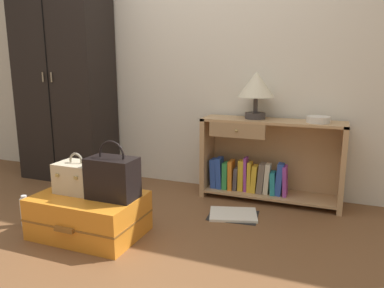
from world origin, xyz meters
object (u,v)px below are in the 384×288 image
object	(u,v)px
bookshelf	(264,162)
handbag	(113,177)
bowl	(318,120)
suitcase_large	(89,215)
train_case	(77,177)
bottle	(25,211)
wardrobe	(64,76)
open_book_on_floor	(233,215)
table_lamp	(256,87)

from	to	relation	value
bookshelf	handbag	distance (m)	1.35
bowl	suitcase_large	xyz separation A→B (m)	(-1.38, -1.09, -0.58)
bowl	train_case	size ratio (longest dim) A/B	0.66
bookshelf	train_case	size ratio (longest dim) A/B	4.21
suitcase_large	bottle	bearing A→B (deg)	-174.32
wardrobe	train_case	size ratio (longest dim) A/B	7.39
train_case	bookshelf	bearing A→B (deg)	45.35
bookshelf	open_book_on_floor	size ratio (longest dim) A/B	2.79
wardrobe	suitcase_large	world-z (taller)	wardrobe
bookshelf	train_case	xyz separation A→B (m)	(-1.07, -1.08, 0.06)
bookshelf	open_book_on_floor	xyz separation A→B (m)	(-0.14, -0.45, -0.32)
wardrobe	bottle	bearing A→B (deg)	-65.80
handbag	train_case	bearing A→B (deg)	177.92
train_case	open_book_on_floor	bearing A→B (deg)	33.99
suitcase_large	bottle	distance (m)	0.52
wardrobe	bookshelf	world-z (taller)	wardrobe
train_case	bowl	bearing A→B (deg)	35.43
handbag	open_book_on_floor	size ratio (longest dim) A/B	0.92
table_lamp	handbag	bearing A→B (deg)	-121.93
bowl	train_case	distance (m)	1.85
table_lamp	open_book_on_floor	xyz separation A→B (m)	(-0.05, -0.46, -0.95)
suitcase_large	handbag	world-z (taller)	handbag
open_book_on_floor	bottle	bearing A→B (deg)	-152.06
wardrobe	open_book_on_floor	bearing A→B (deg)	-11.58
bookshelf	bottle	xyz separation A→B (m)	(-1.48, -1.17, -0.22)
bookshelf	bottle	distance (m)	1.90
train_case	handbag	world-z (taller)	handbag
bowl	train_case	bearing A→B (deg)	-144.57
train_case	bottle	bearing A→B (deg)	-168.50
table_lamp	handbag	size ratio (longest dim) A/B	1.01
table_lamp	bottle	world-z (taller)	table_lamp
open_book_on_floor	table_lamp	bearing A→B (deg)	84.36
bookshelf	suitcase_large	xyz separation A→B (m)	(-0.96, -1.12, -0.18)
bottle	train_case	bearing A→B (deg)	11.50
bowl	suitcase_large	distance (m)	1.85
bowl	open_book_on_floor	bearing A→B (deg)	-142.24
handbag	table_lamp	bearing A→B (deg)	58.07
handbag	bottle	xyz separation A→B (m)	(-0.70, -0.07, -0.31)
bowl	handbag	bearing A→B (deg)	-138.16
open_book_on_floor	wardrobe	bearing A→B (deg)	168.42
train_case	handbag	size ratio (longest dim) A/B	0.72
bookshelf	train_case	bearing A→B (deg)	-134.65
table_lamp	bottle	bearing A→B (deg)	-139.80
bowl	handbag	size ratio (longest dim) A/B	0.47
handbag	bottle	size ratio (longest dim) A/B	1.72
table_lamp	train_case	xyz separation A→B (m)	(-0.98, -1.09, -0.57)
wardrobe	train_case	bearing A→B (deg)	-48.15
train_case	suitcase_large	bearing A→B (deg)	-16.67
suitcase_large	bookshelf	bearing A→B (deg)	49.19
wardrobe	suitcase_large	size ratio (longest dim) A/B	2.85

